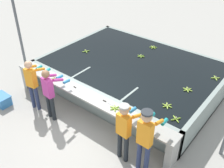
% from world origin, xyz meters
% --- Properties ---
extents(ground_plane, '(80.00, 80.00, 0.00)m').
position_xyz_m(ground_plane, '(0.00, 0.00, 0.00)').
color(ground_plane, '#A3A099').
rests_on(ground_plane, ground).
extents(wash_tank, '(5.46, 3.98, 0.85)m').
position_xyz_m(wash_tank, '(-0.00, 2.43, 0.42)').
color(wash_tank, gray).
rests_on(wash_tank, ground).
extents(work_ledge, '(5.46, 0.45, 0.85)m').
position_xyz_m(work_ledge, '(0.00, 0.23, 0.63)').
color(work_ledge, '#9E9E99').
rests_on(work_ledge, ground).
extents(worker_0, '(0.47, 0.73, 1.60)m').
position_xyz_m(worker_0, '(-1.52, -0.36, 0.95)').
color(worker_0, navy).
rests_on(worker_0, ground).
extents(worker_1, '(0.45, 0.72, 1.58)m').
position_xyz_m(worker_1, '(-0.79, -0.36, 0.94)').
color(worker_1, '#1E2328').
rests_on(worker_1, ground).
extents(worker_2, '(0.44, 0.73, 1.60)m').
position_xyz_m(worker_2, '(1.65, -0.27, 0.97)').
color(worker_2, '#1E2328').
rests_on(worker_2, ground).
extents(worker_3, '(0.40, 0.72, 1.73)m').
position_xyz_m(worker_3, '(2.20, -0.28, 1.06)').
color(worker_3, navy).
rests_on(worker_3, ground).
extents(banana_bunch_floating_0, '(0.27, 0.28, 0.08)m').
position_xyz_m(banana_bunch_floating_0, '(-0.08, 3.82, 0.86)').
color(banana_bunch_floating_0, '#8CB738').
rests_on(banana_bunch_floating_0, wash_tank).
extents(banana_bunch_floating_1, '(0.28, 0.27, 0.08)m').
position_xyz_m(banana_bunch_floating_1, '(-0.05, 2.97, 0.86)').
color(banana_bunch_floating_1, '#75A333').
rests_on(banana_bunch_floating_1, wash_tank).
extents(banana_bunch_floating_2, '(0.24, 0.24, 0.08)m').
position_xyz_m(banana_bunch_floating_2, '(2.42, 3.18, 0.86)').
color(banana_bunch_floating_2, '#9EC642').
rests_on(banana_bunch_floating_2, wash_tank).
extents(banana_bunch_floating_3, '(0.25, 0.25, 0.08)m').
position_xyz_m(banana_bunch_floating_3, '(2.36, 0.81, 0.86)').
color(banana_bunch_floating_3, '#7FAD33').
rests_on(banana_bunch_floating_3, wash_tank).
extents(banana_bunch_floating_4, '(0.28, 0.27, 0.08)m').
position_xyz_m(banana_bunch_floating_4, '(2.04, 2.12, 0.86)').
color(banana_bunch_floating_4, '#9EC642').
rests_on(banana_bunch_floating_4, wash_tank).
extents(banana_bunch_floating_5, '(0.28, 0.27, 0.08)m').
position_xyz_m(banana_bunch_floating_5, '(1.96, 1.13, 0.86)').
color(banana_bunch_floating_5, '#93BC3D').
rests_on(banana_bunch_floating_5, wash_tank).
extents(banana_bunch_floating_6, '(0.26, 0.26, 0.08)m').
position_xyz_m(banana_bunch_floating_6, '(-1.76, 2.07, 0.86)').
color(banana_bunch_floating_6, '#7FAD33').
rests_on(banana_bunch_floating_6, wash_tank).
extents(banana_bunch_ledge_0, '(0.27, 0.27, 0.08)m').
position_xyz_m(banana_bunch_ledge_0, '(-1.22, 0.19, 0.87)').
color(banana_bunch_ledge_0, '#7FAD33').
rests_on(banana_bunch_ledge_0, work_ledge).
extents(banana_bunch_ledge_1, '(0.28, 0.27, 0.08)m').
position_xyz_m(banana_bunch_ledge_1, '(0.99, 0.22, 0.87)').
color(banana_bunch_ledge_1, '#8CB738').
rests_on(banana_bunch_ledge_1, work_ledge).
extents(knife_0, '(0.35, 0.03, 0.02)m').
position_xyz_m(knife_0, '(0.66, 0.30, 0.85)').
color(knife_0, silver).
rests_on(knife_0, work_ledge).
extents(knife_1, '(0.35, 0.08, 0.02)m').
position_xyz_m(knife_1, '(-0.39, 0.25, 0.85)').
color(knife_1, silver).
rests_on(knife_1, work_ledge).
extents(crate, '(0.55, 0.39, 0.32)m').
position_xyz_m(crate, '(-2.47, -0.93, 0.16)').
color(crate, '#3375B7').
rests_on(crate, ground).
extents(support_post_left, '(0.09, 0.09, 3.20)m').
position_xyz_m(support_post_left, '(-3.52, 0.72, 1.60)').
color(support_post_left, slate).
rests_on(support_post_left, ground).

